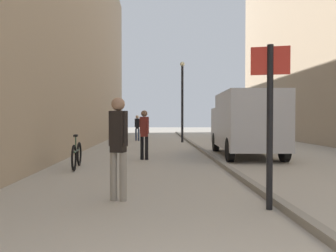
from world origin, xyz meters
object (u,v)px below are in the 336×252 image
Objects in this scene: lamp_post at (182,96)px; bicycle_leaning at (77,155)px; street_sign_post at (270,112)px; delivery_van at (246,122)px; pedestrian_far_crossing at (118,141)px; pedestrian_mid_block at (144,131)px; pedestrian_main_foreground at (137,126)px.

lamp_post is 11.43m from bicycle_leaning.
street_sign_post is 6.29m from bicycle_leaning.
lamp_post is (-1.84, 7.43, 1.45)m from delivery_van.
lamp_post is (2.25, 14.48, 1.68)m from pedestrian_far_crossing.
pedestrian_mid_block is 7.03m from street_sign_post.
delivery_van is 1.12× the size of lamp_post.
street_sign_post is at bearing -175.86° from pedestrian_far_crossing.
pedestrian_main_foreground is at bearing 80.13° from bicycle_leaning.
pedestrian_far_crossing is at bearing 0.51° from street_sign_post.
pedestrian_mid_block is (0.76, -10.13, 0.06)m from pedestrian_main_foreground.
delivery_van reaches higher than pedestrian_main_foreground.
delivery_van reaches higher than bicycle_leaning.
pedestrian_far_crossing is 0.34× the size of delivery_van.
bicycle_leaning is at bearing 80.93° from pedestrian_main_foreground.
pedestrian_main_foreground is 0.89× the size of pedestrian_far_crossing.
bicycle_leaning is (-4.06, 4.66, -1.16)m from street_sign_post.
pedestrian_mid_block is at bearing 90.48° from pedestrian_main_foreground.
street_sign_post reaches higher than pedestrian_mid_block.
pedestrian_far_crossing is (0.49, -16.11, 0.11)m from pedestrian_main_foreground.
delivery_van is 7.91m from street_sign_post.
pedestrian_far_crossing is 14.75m from lamp_post.
street_sign_post is (2.18, -6.66, 0.56)m from pedestrian_mid_block.
bicycle_leaning is (-1.12, -12.14, -0.55)m from pedestrian_main_foreground.
delivery_van is (4.09, 7.05, 0.23)m from pedestrian_far_crossing.
pedestrian_main_foreground is 0.91× the size of bicycle_leaning.
lamp_post is (-0.20, 15.16, 1.18)m from street_sign_post.
street_sign_post is 0.55× the size of lamp_post.
bicycle_leaning is at bearing -112.61° from pedestrian_mid_block.
lamp_post is at bearing 97.43° from pedestrian_mid_block.
delivery_van reaches higher than pedestrian_far_crossing.
pedestrian_mid_block is 2.81m from bicycle_leaning.
pedestrian_mid_block is at bearing -72.88° from pedestrian_far_crossing.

